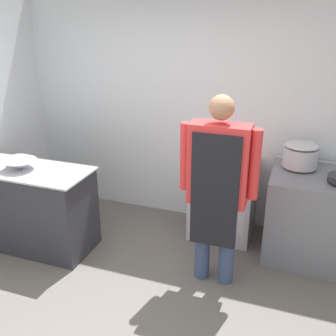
{
  "coord_description": "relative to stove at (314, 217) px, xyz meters",
  "views": [
    {
      "loc": [
        1.28,
        -2.2,
        2.38
      ],
      "look_at": [
        0.09,
        1.11,
        0.97
      ],
      "focal_mm": 42.0,
      "sensor_mm": 36.0,
      "label": 1
    }
  ],
  "objects": [
    {
      "name": "stove",
      "position": [
        0.0,
        0.0,
        0.0
      ],
      "size": [
        0.9,
        0.78,
        0.92
      ],
      "color": "slate",
      "rests_on": "ground_plane"
    },
    {
      "name": "stock_pot",
      "position": [
        -0.2,
        0.14,
        0.6
      ],
      "size": [
        0.34,
        0.34,
        0.25
      ],
      "color": "#B2B5BC",
      "rests_on": "stove"
    },
    {
      "name": "person_cook",
      "position": [
        -0.85,
        -0.72,
        0.56
      ],
      "size": [
        0.69,
        0.24,
        1.77
      ],
      "color": "#38476B",
      "rests_on": "ground_plane"
    },
    {
      "name": "mixing_bowl",
      "position": [
        -2.86,
        -0.81,
        0.48
      ],
      "size": [
        0.33,
        0.33,
        0.1
      ],
      "color": "#B2B5BC",
      "rests_on": "prep_counter"
    },
    {
      "name": "fridge_unit",
      "position": [
        -0.95,
        0.13,
        -0.02
      ],
      "size": [
        0.68,
        0.58,
        0.87
      ],
      "color": "silver",
      "rests_on": "ground_plane"
    },
    {
      "name": "wall_back",
      "position": [
        -1.49,
        0.47,
        0.9
      ],
      "size": [
        8.0,
        0.05,
        2.7
      ],
      "color": "silver",
      "rests_on": "ground_plane"
    },
    {
      "name": "ground_plane",
      "position": [
        -1.49,
        -1.58,
        -0.45
      ],
      "size": [
        14.0,
        14.0,
        0.0
      ],
      "primitive_type": "plane",
      "color": "#5B5651"
    },
    {
      "name": "prep_counter",
      "position": [
        -2.79,
        -0.78,
        -0.01
      ],
      "size": [
        1.27,
        0.61,
        0.89
      ],
      "color": "#2D2D33",
      "rests_on": "ground_plane"
    },
    {
      "name": "small_bowl",
      "position": [
        -3.0,
        -0.67,
        0.47
      ],
      "size": [
        0.22,
        0.22,
        0.07
      ],
      "color": "#B2B5BC",
      "rests_on": "prep_counter"
    }
  ]
}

